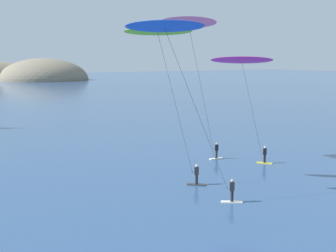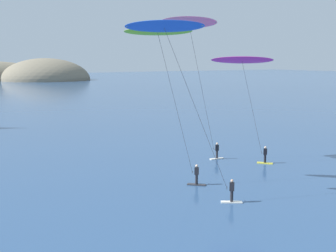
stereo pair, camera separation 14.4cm
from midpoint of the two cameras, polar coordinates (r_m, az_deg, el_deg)
kitesurfer_magenta at (r=41.10m, az=10.31°, el=7.87°), size 5.38×4.87×10.43m
kitesurfer_lime at (r=33.44m, az=-0.77°, el=10.85°), size 5.43×4.99×12.61m
kitesurfer_blue at (r=29.51m, az=0.39°, el=11.52°), size 6.83×6.14×12.78m
kitesurfer_pink at (r=41.62m, az=3.22°, el=12.63°), size 6.44×3.39×14.18m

